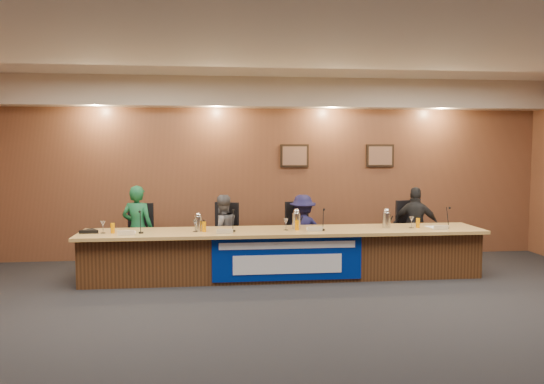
{
  "coord_description": "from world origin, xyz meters",
  "views": [
    {
      "loc": [
        -1.06,
        -5.56,
        1.98
      ],
      "look_at": [
        -0.17,
        2.53,
        1.31
      ],
      "focal_mm": 35.0,
      "sensor_mm": 36.0,
      "label": 1
    }
  ],
  "objects_px": {
    "panelist_c": "(303,231)",
    "carafe_mid": "(296,221)",
    "dais_body": "(284,255)",
    "speakerphone": "(90,231)",
    "panelist_b": "(222,232)",
    "office_chair_d": "(413,236)",
    "banner": "(288,259)",
    "office_chair_b": "(222,239)",
    "office_chair_a": "(139,241)",
    "carafe_left": "(198,224)",
    "carafe_right": "(386,220)",
    "panelist_a": "(138,228)",
    "panelist_d": "(416,226)",
    "office_chair_c": "(302,238)"
  },
  "relations": [
    {
      "from": "office_chair_a",
      "to": "carafe_left",
      "type": "height_order",
      "value": "carafe_left"
    },
    {
      "from": "panelist_a",
      "to": "panelist_d",
      "type": "distance_m",
      "value": 4.65
    },
    {
      "from": "banner",
      "to": "office_chair_d",
      "type": "bearing_deg",
      "value": 26.77
    },
    {
      "from": "carafe_right",
      "to": "office_chair_b",
      "type": "bearing_deg",
      "value": 162.31
    },
    {
      "from": "banner",
      "to": "office_chair_d",
      "type": "height_order",
      "value": "banner"
    },
    {
      "from": "panelist_b",
      "to": "office_chair_d",
      "type": "distance_m",
      "value": 3.3
    },
    {
      "from": "dais_body",
      "to": "carafe_mid",
      "type": "distance_m",
      "value": 0.56
    },
    {
      "from": "dais_body",
      "to": "carafe_right",
      "type": "xyz_separation_m",
      "value": [
        1.61,
        -0.03,
        0.52
      ]
    },
    {
      "from": "office_chair_b",
      "to": "carafe_left",
      "type": "bearing_deg",
      "value": -89.83
    },
    {
      "from": "dais_body",
      "to": "panelist_d",
      "type": "height_order",
      "value": "panelist_d"
    },
    {
      "from": "office_chair_a",
      "to": "office_chair_c",
      "type": "relative_size",
      "value": 1.0
    },
    {
      "from": "banner",
      "to": "panelist_d",
      "type": "bearing_deg",
      "value": 24.81
    },
    {
      "from": "panelist_c",
      "to": "panelist_b",
      "type": "bearing_deg",
      "value": -7.4
    },
    {
      "from": "office_chair_a",
      "to": "office_chair_b",
      "type": "distance_m",
      "value": 1.36
    },
    {
      "from": "banner",
      "to": "office_chair_b",
      "type": "distance_m",
      "value": 1.52
    },
    {
      "from": "office_chair_c",
      "to": "carafe_left",
      "type": "xyz_separation_m",
      "value": [
        -1.7,
        -0.83,
        0.38
      ]
    },
    {
      "from": "panelist_c",
      "to": "carafe_right",
      "type": "relative_size",
      "value": 5.1
    },
    {
      "from": "office_chair_b",
      "to": "speakerphone",
      "type": "relative_size",
      "value": 1.5
    },
    {
      "from": "dais_body",
      "to": "banner",
      "type": "distance_m",
      "value": 0.42
    },
    {
      "from": "office_chair_a",
      "to": "carafe_right",
      "type": "relative_size",
      "value": 2.01
    },
    {
      "from": "dais_body",
      "to": "office_chair_b",
      "type": "xyz_separation_m",
      "value": [
        -0.93,
        0.78,
        0.13
      ]
    },
    {
      "from": "dais_body",
      "to": "panelist_d",
      "type": "bearing_deg",
      "value": 15.99
    },
    {
      "from": "office_chair_b",
      "to": "banner",
      "type": "bearing_deg",
      "value": -28.26
    },
    {
      "from": "panelist_b",
      "to": "carafe_mid",
      "type": "relative_size",
      "value": 5.1
    },
    {
      "from": "banner",
      "to": "panelist_c",
      "type": "distance_m",
      "value": 1.19
    },
    {
      "from": "office_chair_b",
      "to": "carafe_left",
      "type": "height_order",
      "value": "carafe_left"
    },
    {
      "from": "carafe_left",
      "to": "carafe_mid",
      "type": "bearing_deg",
      "value": 3.58
    },
    {
      "from": "panelist_c",
      "to": "office_chair_d",
      "type": "relative_size",
      "value": 2.54
    },
    {
      "from": "panelist_b",
      "to": "carafe_right",
      "type": "bearing_deg",
      "value": 141.68
    },
    {
      "from": "panelist_a",
      "to": "panelist_c",
      "type": "bearing_deg",
      "value": -165.55
    },
    {
      "from": "dais_body",
      "to": "office_chair_b",
      "type": "distance_m",
      "value": 1.22
    },
    {
      "from": "panelist_a",
      "to": "office_chair_d",
      "type": "bearing_deg",
      "value": -164.32
    },
    {
      "from": "panelist_a",
      "to": "speakerphone",
      "type": "bearing_deg",
      "value": 65.32
    },
    {
      "from": "panelist_d",
      "to": "panelist_a",
      "type": "bearing_deg",
      "value": 20.63
    },
    {
      "from": "panelist_a",
      "to": "office_chair_a",
      "type": "bearing_deg",
      "value": -75.55
    },
    {
      "from": "office_chair_b",
      "to": "panelist_b",
      "type": "bearing_deg",
      "value": -66.35
    },
    {
      "from": "carafe_mid",
      "to": "speakerphone",
      "type": "distance_m",
      "value": 3.07
    },
    {
      "from": "panelist_c",
      "to": "carafe_mid",
      "type": "relative_size",
      "value": 5.05
    },
    {
      "from": "banner",
      "to": "office_chair_b",
      "type": "xyz_separation_m",
      "value": [
        -0.93,
        1.19,
        0.1
      ]
    },
    {
      "from": "speakerphone",
      "to": "office_chair_d",
      "type": "bearing_deg",
      "value": 8.85
    },
    {
      "from": "dais_body",
      "to": "speakerphone",
      "type": "xyz_separation_m",
      "value": [
        -2.87,
        -0.04,
        0.43
      ]
    },
    {
      "from": "dais_body",
      "to": "banner",
      "type": "relative_size",
      "value": 2.73
    },
    {
      "from": "office_chair_d",
      "to": "carafe_mid",
      "type": "distance_m",
      "value": 2.32
    },
    {
      "from": "panelist_d",
      "to": "speakerphone",
      "type": "relative_size",
      "value": 4.15
    },
    {
      "from": "banner",
      "to": "carafe_left",
      "type": "bearing_deg",
      "value": 164.58
    },
    {
      "from": "dais_body",
      "to": "office_chair_b",
      "type": "height_order",
      "value": "dais_body"
    },
    {
      "from": "panelist_d",
      "to": "carafe_mid",
      "type": "xyz_separation_m",
      "value": [
        -2.16,
        -0.64,
        0.21
      ]
    },
    {
      "from": "carafe_right",
      "to": "office_chair_a",
      "type": "bearing_deg",
      "value": 168.26
    },
    {
      "from": "panelist_b",
      "to": "carafe_right",
      "type": "xyz_separation_m",
      "value": [
        2.54,
        -0.71,
        0.25
      ]
    },
    {
      "from": "panelist_d",
      "to": "carafe_mid",
      "type": "height_order",
      "value": "panelist_d"
    }
  ]
}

